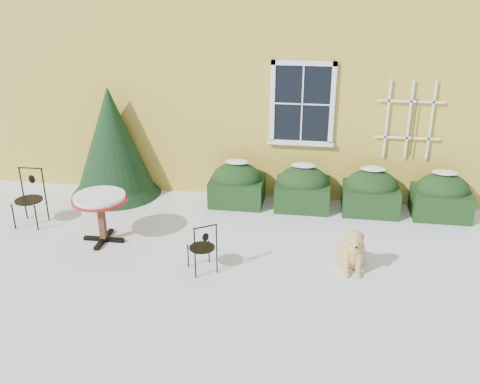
% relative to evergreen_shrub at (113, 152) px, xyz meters
% --- Properties ---
extents(ground, '(80.00, 80.00, 0.00)m').
position_rel_evergreen_shrub_xyz_m(ground, '(2.88, -2.68, -0.90)').
color(ground, white).
rests_on(ground, ground).
extents(house, '(12.40, 8.40, 6.40)m').
position_rel_evergreen_shrub_xyz_m(house, '(2.88, 4.32, 2.31)').
color(house, yellow).
rests_on(house, ground).
extents(hedge_row, '(4.95, 0.80, 0.91)m').
position_rel_evergreen_shrub_xyz_m(hedge_row, '(4.53, -0.13, -0.50)').
color(hedge_row, black).
rests_on(hedge_row, ground).
extents(evergreen_shrub, '(1.86, 1.86, 2.25)m').
position_rel_evergreen_shrub_xyz_m(evergreen_shrub, '(0.00, 0.00, 0.00)').
color(evergreen_shrub, black).
rests_on(evergreen_shrub, ground).
extents(bistro_table, '(0.93, 0.93, 0.86)m').
position_rel_evergreen_shrub_xyz_m(bistro_table, '(0.55, -2.07, -0.19)').
color(bistro_table, black).
rests_on(bistro_table, ground).
extents(patio_chair_near, '(0.51, 0.51, 0.84)m').
position_rel_evergreen_shrub_xyz_m(patio_chair_near, '(2.47, -2.79, -0.48)').
color(patio_chair_near, black).
rests_on(patio_chair_near, ground).
extents(patio_chair_far, '(0.50, 0.50, 1.04)m').
position_rel_evergreen_shrub_xyz_m(patio_chair_far, '(-1.01, -1.60, -0.39)').
color(patio_chair_far, black).
rests_on(patio_chair_far, ground).
extents(dog, '(0.52, 0.87, 0.77)m').
position_rel_evergreen_shrub_xyz_m(dog, '(4.74, -2.38, -0.60)').
color(dog, '#DDB063').
rests_on(dog, ground).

